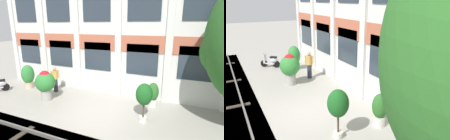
# 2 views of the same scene
# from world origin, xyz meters

# --- Properties ---
(ground_plane) EXTENTS (80.00, 80.00, 0.00)m
(ground_plane) POSITION_xyz_m (0.00, 0.00, 0.00)
(ground_plane) COLOR #9E998E
(apartment_facade) EXTENTS (16.85, 0.64, 8.66)m
(apartment_facade) POSITION_xyz_m (-0.00, 2.81, 4.30)
(apartment_facade) COLOR silver
(apartment_facade) RESTS_ON ground
(potted_plant_terracotta_small) EXTENTS (0.72, 0.72, 1.74)m
(potted_plant_terracotta_small) POSITION_xyz_m (2.11, 0.11, 1.21)
(potted_plant_terracotta_small) COLOR beige
(potted_plant_terracotta_small) RESTS_ON ground
(potted_plant_glazed_jar) EXTENTS (0.57, 0.57, 1.26)m
(potted_plant_glazed_jar) POSITION_xyz_m (2.21, 1.78, 0.66)
(potted_plant_glazed_jar) COLOR beige
(potted_plant_glazed_jar) RESTS_ON ground
(potted_plant_ribbed_drum) EXTENTS (1.06, 1.06, 1.70)m
(potted_plant_ribbed_drum) POSITION_xyz_m (-3.39, 0.21, 1.01)
(potted_plant_ribbed_drum) COLOR gray
(potted_plant_ribbed_drum) RESTS_ON ground
(potted_plant_fluted_column) EXTENTS (0.81, 0.81, 1.58)m
(potted_plant_fluted_column) POSITION_xyz_m (-5.87, 1.26, 0.87)
(potted_plant_fluted_column) COLOR tan
(potted_plant_fluted_column) RESTS_ON ground
(resident_by_doorway) EXTENTS (0.39, 0.41, 1.58)m
(resident_by_doorway) POSITION_xyz_m (-3.82, 1.49, 0.85)
(resident_by_doorway) COLOR #282833
(resident_by_doorway) RESTS_ON ground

